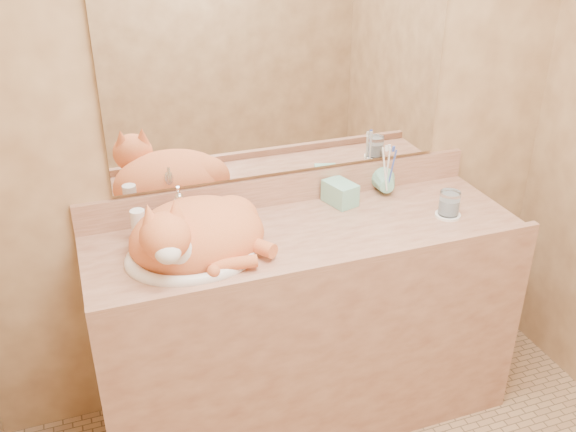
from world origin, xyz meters
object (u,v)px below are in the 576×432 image
object	(u,v)px
sink_basin	(191,239)
cat	(195,233)
vanity_counter	(306,327)
soap_dispenser	(352,186)
water_glass	(449,203)
toothbrush_cup	(387,188)

from	to	relation	value
sink_basin	cat	distance (m)	0.02
vanity_counter	sink_basin	distance (m)	0.66
sink_basin	soap_dispenser	world-z (taller)	soap_dispenser
vanity_counter	cat	world-z (taller)	cat
water_glass	cat	bearing A→B (deg)	177.07
vanity_counter	soap_dispenser	size ratio (longest dim) A/B	7.96
vanity_counter	soap_dispenser	xyz separation A→B (m)	(0.23, 0.12, 0.53)
vanity_counter	sink_basin	world-z (taller)	sink_basin
cat	water_glass	world-z (taller)	cat
cat	water_glass	xyz separation A→B (m)	(0.97, -0.05, -0.03)
vanity_counter	water_glass	xyz separation A→B (m)	(0.55, -0.06, 0.48)
cat	soap_dispenser	world-z (taller)	cat
sink_basin	soap_dispenser	bearing A→B (deg)	21.13
toothbrush_cup	water_glass	distance (m)	0.27
soap_dispenser	toothbrush_cup	distance (m)	0.19
cat	soap_dispenser	distance (m)	0.66
vanity_counter	sink_basin	size ratio (longest dim) A/B	3.58
toothbrush_cup	water_glass	world-z (taller)	water_glass
soap_dispenser	water_glass	size ratio (longest dim) A/B	2.18
water_glass	soap_dispenser	bearing A→B (deg)	151.46
vanity_counter	water_glass	bearing A→B (deg)	-6.01
sink_basin	water_glass	size ratio (longest dim) A/B	4.85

